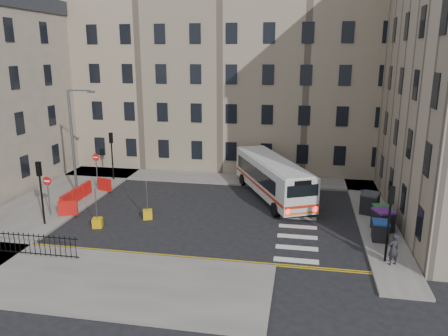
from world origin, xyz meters
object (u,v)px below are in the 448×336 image
(streetlamp, at_px, (72,141))
(wheelie_bin_e, at_px, (368,200))
(bus, at_px, (272,176))
(pedestrian, at_px, (393,249))
(wheelie_bin_a, at_px, (380,231))
(bollard_yellow, at_px, (148,214))
(wheelie_bin_c, at_px, (382,216))
(wheelie_bin_b, at_px, (383,220))
(bollard_chevron, at_px, (97,223))
(wheelie_bin_d, at_px, (370,203))

(streetlamp, distance_m, wheelie_bin_e, 22.12)
(bus, distance_m, pedestrian, 12.39)
(wheelie_bin_a, distance_m, bollard_yellow, 14.74)
(bus, height_order, wheelie_bin_c, bus)
(bus, distance_m, wheelie_bin_b, 9.17)
(wheelie_bin_a, relative_size, bollard_chevron, 1.95)
(wheelie_bin_d, relative_size, bollard_yellow, 2.68)
(wheelie_bin_d, xyz_separation_m, wheelie_bin_e, (0.05, 1.08, -0.14))
(wheelie_bin_d, bearing_deg, bollard_chevron, -142.71)
(bus, distance_m, wheelie_bin_e, 7.12)
(wheelie_bin_a, bearing_deg, wheelie_bin_e, 92.22)
(pedestrian, bearing_deg, bollard_yellow, -44.35)
(wheelie_bin_b, height_order, wheelie_bin_e, wheelie_bin_b)
(wheelie_bin_e, xyz_separation_m, pedestrian, (0.09, -8.76, 0.27))
(bus, height_order, wheelie_bin_d, bus)
(wheelie_bin_a, distance_m, wheelie_bin_b, 1.60)
(wheelie_bin_e, xyz_separation_m, bollard_yellow, (-14.75, -4.46, -0.43))
(streetlamp, xyz_separation_m, bus, (14.90, 2.36, -2.64))
(pedestrian, xyz_separation_m, bollard_yellow, (-14.84, 4.29, -0.70))
(wheelie_bin_a, bearing_deg, bollard_chevron, -174.39)
(wheelie_bin_c, bearing_deg, bollard_yellow, 176.53)
(wheelie_bin_a, relative_size, pedestrian, 0.69)
(wheelie_bin_b, bearing_deg, wheelie_bin_e, 72.28)
(wheelie_bin_d, relative_size, bollard_chevron, 2.68)
(wheelie_bin_a, height_order, bollard_chevron, wheelie_bin_a)
(streetlamp, height_order, wheelie_bin_b, streetlamp)
(pedestrian, distance_m, bollard_yellow, 15.46)
(streetlamp, distance_m, bollard_chevron, 8.18)
(streetlamp, xyz_separation_m, pedestrian, (21.89, -7.85, -3.34))
(wheelie_bin_b, bearing_deg, wheelie_bin_c, 62.78)
(wheelie_bin_d, bearing_deg, wheelie_bin_e, 107.18)
(pedestrian, distance_m, bollard_chevron, 17.62)
(streetlamp, relative_size, bollard_yellow, 13.57)
(streetlamp, bearing_deg, wheelie_bin_d, -0.46)
(wheelie_bin_b, relative_size, bollard_yellow, 2.53)
(wheelie_bin_b, xyz_separation_m, wheelie_bin_e, (-0.33, 4.10, -0.09))
(wheelie_bin_a, xyz_separation_m, wheelie_bin_d, (0.01, 4.57, 0.13))
(wheelie_bin_a, height_order, wheelie_bin_d, wheelie_bin_d)
(bollard_chevron, bearing_deg, wheelie_bin_a, 2.72)
(streetlamp, relative_size, wheelie_bin_a, 6.95)
(wheelie_bin_e, distance_m, bollard_chevron, 18.55)
(wheelie_bin_e, height_order, pedestrian, pedestrian)
(bollard_chevron, bearing_deg, streetlamp, 128.49)
(wheelie_bin_a, relative_size, wheelie_bin_d, 0.73)
(pedestrian, bearing_deg, wheelie_bin_c, -121.49)
(wheelie_bin_a, distance_m, wheelie_bin_d, 4.57)
(wheelie_bin_a, distance_m, pedestrian, 3.12)
(streetlamp, bearing_deg, wheelie_bin_b, -8.22)
(wheelie_bin_b, distance_m, bollard_yellow, 15.09)
(bollard_yellow, bearing_deg, bus, 37.03)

